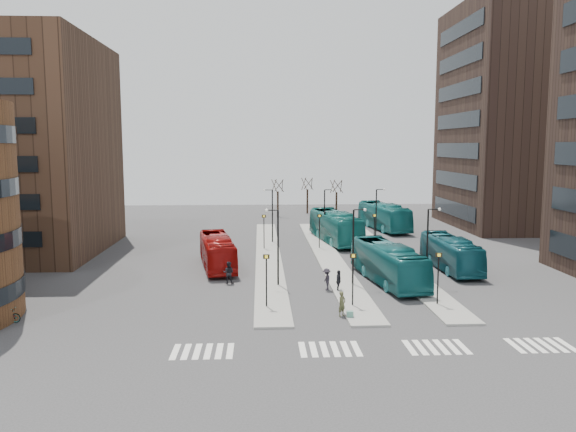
{
  "coord_description": "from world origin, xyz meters",
  "views": [
    {
      "loc": [
        -4.81,
        -25.75,
        11.24
      ],
      "look_at": [
        -2.34,
        23.37,
        5.0
      ],
      "focal_mm": 35.0,
      "sensor_mm": 36.0,
      "label": 1
    }
  ],
  "objects_px": {
    "teal_bus_a": "(388,263)",
    "commuter_b": "(339,281)",
    "teal_bus_b": "(335,227)",
    "teal_bus_c": "(450,253)",
    "bicycle_far": "(6,315)",
    "red_bus": "(217,251)",
    "traveller": "(342,304)",
    "commuter_c": "(327,279)",
    "commuter_a": "(229,273)",
    "teal_bus_d": "(384,216)",
    "suitcase": "(350,315)"
  },
  "relations": [
    {
      "from": "teal_bus_a",
      "to": "commuter_b",
      "type": "xyz_separation_m",
      "value": [
        -4.46,
        -2.86,
        -0.76
      ]
    },
    {
      "from": "teal_bus_b",
      "to": "commuter_b",
      "type": "xyz_separation_m",
      "value": [
        -2.73,
        -22.32,
        -0.95
      ]
    },
    {
      "from": "teal_bus_a",
      "to": "teal_bus_c",
      "type": "relative_size",
      "value": 1.08
    },
    {
      "from": "teal_bus_c",
      "to": "bicycle_far",
      "type": "xyz_separation_m",
      "value": [
        -33.44,
        -13.86,
        -1.01
      ]
    },
    {
      "from": "red_bus",
      "to": "traveller",
      "type": "relative_size",
      "value": 6.44
    },
    {
      "from": "red_bus",
      "to": "commuter_c",
      "type": "relative_size",
      "value": 6.23
    },
    {
      "from": "teal_bus_a",
      "to": "commuter_a",
      "type": "bearing_deg",
      "value": 171.07
    },
    {
      "from": "commuter_c",
      "to": "commuter_b",
      "type": "bearing_deg",
      "value": 48.82
    },
    {
      "from": "teal_bus_d",
      "to": "bicycle_far",
      "type": "xyz_separation_m",
      "value": [
        -32.72,
        -38.19,
        -1.29
      ]
    },
    {
      "from": "commuter_b",
      "to": "bicycle_far",
      "type": "distance_m",
      "value": 23.09
    },
    {
      "from": "teal_bus_d",
      "to": "traveller",
      "type": "height_order",
      "value": "teal_bus_d"
    },
    {
      "from": "teal_bus_c",
      "to": "bicycle_far",
      "type": "height_order",
      "value": "teal_bus_c"
    },
    {
      "from": "red_bus",
      "to": "commuter_b",
      "type": "xyz_separation_m",
      "value": [
        9.97,
        -9.29,
        -0.64
      ]
    },
    {
      "from": "commuter_a",
      "to": "suitcase",
      "type": "bearing_deg",
      "value": 141.11
    },
    {
      "from": "suitcase",
      "to": "red_bus",
      "type": "xyz_separation_m",
      "value": [
        -9.77,
        16.04,
        1.23
      ]
    },
    {
      "from": "commuter_b",
      "to": "bicycle_far",
      "type": "bearing_deg",
      "value": 119.06
    },
    {
      "from": "traveller",
      "to": "commuter_b",
      "type": "bearing_deg",
      "value": 44.33
    },
    {
      "from": "traveller",
      "to": "commuter_a",
      "type": "bearing_deg",
      "value": 91.26
    },
    {
      "from": "red_bus",
      "to": "commuter_b",
      "type": "distance_m",
      "value": 13.64
    },
    {
      "from": "teal_bus_c",
      "to": "bicycle_far",
      "type": "distance_m",
      "value": 36.21
    },
    {
      "from": "teal_bus_a",
      "to": "commuter_c",
      "type": "bearing_deg",
      "value": -165.21
    },
    {
      "from": "commuter_a",
      "to": "teal_bus_b",
      "type": "bearing_deg",
      "value": -109.87
    },
    {
      "from": "suitcase",
      "to": "bicycle_far",
      "type": "relative_size",
      "value": 0.29
    },
    {
      "from": "commuter_a",
      "to": "commuter_b",
      "type": "height_order",
      "value": "commuter_a"
    },
    {
      "from": "commuter_c",
      "to": "red_bus",
      "type": "bearing_deg",
      "value": -138.44
    },
    {
      "from": "teal_bus_c",
      "to": "suitcase",
      "type": "bearing_deg",
      "value": -129.17
    },
    {
      "from": "commuter_c",
      "to": "teal_bus_b",
      "type": "bearing_deg",
      "value": 165.73
    },
    {
      "from": "suitcase",
      "to": "teal_bus_b",
      "type": "relative_size",
      "value": 0.04
    },
    {
      "from": "teal_bus_b",
      "to": "commuter_a",
      "type": "bearing_deg",
      "value": -129.09
    },
    {
      "from": "bicycle_far",
      "to": "commuter_b",
      "type": "bearing_deg",
      "value": -72.2
    },
    {
      "from": "teal_bus_a",
      "to": "commuter_b",
      "type": "relative_size",
      "value": 6.78
    },
    {
      "from": "commuter_c",
      "to": "teal_bus_a",
      "type": "bearing_deg",
      "value": 107.91
    },
    {
      "from": "teal_bus_a",
      "to": "teal_bus_c",
      "type": "distance_m",
      "value": 8.22
    },
    {
      "from": "commuter_b",
      "to": "suitcase",
      "type": "bearing_deg",
      "value": -168.7
    },
    {
      "from": "traveller",
      "to": "bicycle_far",
      "type": "distance_m",
      "value": 21.56
    },
    {
      "from": "teal_bus_a",
      "to": "bicycle_far",
      "type": "relative_size",
      "value": 6.41
    },
    {
      "from": "teal_bus_c",
      "to": "commuter_a",
      "type": "height_order",
      "value": "teal_bus_c"
    },
    {
      "from": "teal_bus_b",
      "to": "suitcase",
      "type": "bearing_deg",
      "value": -104.41
    },
    {
      "from": "teal_bus_c",
      "to": "teal_bus_d",
      "type": "distance_m",
      "value": 24.34
    },
    {
      "from": "red_bus",
      "to": "traveller",
      "type": "distance_m",
      "value": 18.01
    },
    {
      "from": "suitcase",
      "to": "commuter_b",
      "type": "bearing_deg",
      "value": 90.72
    },
    {
      "from": "traveller",
      "to": "teal_bus_b",
      "type": "bearing_deg",
      "value": 43.52
    },
    {
      "from": "teal_bus_b",
      "to": "commuter_a",
      "type": "xyz_separation_m",
      "value": [
        -11.32,
        -19.26,
        -0.89
      ]
    },
    {
      "from": "suitcase",
      "to": "teal_bus_a",
      "type": "bearing_deg",
      "value": 66.56
    },
    {
      "from": "teal_bus_c",
      "to": "traveller",
      "type": "distance_m",
      "value": 18.06
    },
    {
      "from": "traveller",
      "to": "commuter_c",
      "type": "xyz_separation_m",
      "value": [
        -0.22,
        6.72,
        0.03
      ]
    },
    {
      "from": "red_bus",
      "to": "bicycle_far",
      "type": "bearing_deg",
      "value": -137.42
    },
    {
      "from": "teal_bus_a",
      "to": "teal_bus_d",
      "type": "relative_size",
      "value": 0.92
    },
    {
      "from": "suitcase",
      "to": "red_bus",
      "type": "distance_m",
      "value": 18.82
    },
    {
      "from": "commuter_a",
      "to": "bicycle_far",
      "type": "xyz_separation_m",
      "value": [
        -13.6,
        -9.44,
        -0.44
      ]
    }
  ]
}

